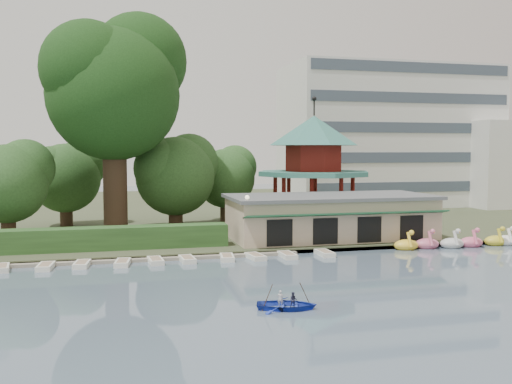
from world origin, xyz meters
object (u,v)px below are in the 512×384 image
object	(u,v)px
big_tree	(115,83)
pavilion	(314,158)
dock	(75,262)
rowboat_with_passengers	(287,301)
boathouse	(330,216)

from	to	relation	value
big_tree	pavilion	bearing A→B (deg)	10.34
pavilion	big_tree	bearing A→B (deg)	-169.66
dock	rowboat_with_passengers	distance (m)	19.32
big_tree	rowboat_with_passengers	world-z (taller)	big_tree
dock	boathouse	size ratio (longest dim) A/B	1.83
dock	rowboat_with_passengers	size ratio (longest dim) A/B	6.58
dock	big_tree	bearing A→B (deg)	73.94
boathouse	rowboat_with_passengers	distance (m)	22.84
pavilion	rowboat_with_passengers	world-z (taller)	pavilion
pavilion	big_tree	size ratio (longest dim) A/B	0.64
big_tree	rowboat_with_passengers	bearing A→B (deg)	-72.36
boathouse	big_tree	xyz separation A→B (m)	(-18.83, 6.22, 12.21)
pavilion	big_tree	distance (m)	22.34
rowboat_with_passengers	pavilion	bearing A→B (deg)	67.68
boathouse	pavilion	bearing A→B (deg)	78.72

